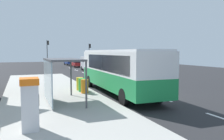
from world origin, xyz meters
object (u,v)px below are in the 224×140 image
at_px(traffic_light_far_side, 48,49).
at_px(recycling_bin_yellow, 80,84).
at_px(white_van, 91,63).
at_px(traffic_light_near_side, 90,51).
at_px(recycling_bin_green, 82,85).
at_px(bus, 118,69).
at_px(ticket_machine, 30,104).
at_px(sedan_far, 70,62).
at_px(sedan_near, 77,63).
at_px(bus_shelter, 57,69).
at_px(recycling_bin_orange, 85,86).

bearing_deg(traffic_light_far_side, recycling_bin_yellow, -91.99).
distance_m(white_van, traffic_light_near_side, 12.84).
bearing_deg(recycling_bin_green, white_van, 71.55).
xyz_separation_m(bus, ticket_machine, (-6.36, -6.60, -0.67)).
xyz_separation_m(sedan_far, recycling_bin_yellow, (-6.50, -36.43, -0.14)).
distance_m(white_van, sedan_near, 10.38).
bearing_deg(ticket_machine, recycling_bin_green, 62.52).
bearing_deg(ticket_machine, bus_shelter, 69.25).
relative_size(sedan_near, ticket_machine, 2.27).
distance_m(bus, sedan_far, 38.19).
relative_size(recycling_bin_orange, recycling_bin_green, 1.00).
distance_m(sedan_near, ticket_machine, 38.41).
distance_m(recycling_bin_green, traffic_light_near_side, 33.00).
bearing_deg(bus_shelter, recycling_bin_orange, 46.96).
height_order(ticket_machine, recycling_bin_yellow, ticket_machine).
distance_m(sedan_near, recycling_bin_yellow, 29.57).
bearing_deg(sedan_far, sedan_near, -89.99).
xyz_separation_m(white_van, ticket_machine, (-10.27, -26.62, -0.17)).
relative_size(white_van, traffic_light_near_side, 1.10).
xyz_separation_m(bus, sedan_far, (4.01, 37.96, -1.05)).
bearing_deg(recycling_bin_green, sedan_far, 80.07).
relative_size(bus, bus_shelter, 2.77).
height_order(recycling_bin_green, traffic_light_near_side, traffic_light_near_side).
height_order(white_van, traffic_light_near_side, traffic_light_near_side).
distance_m(recycling_bin_yellow, traffic_light_far_side, 31.69).
bearing_deg(recycling_bin_orange, ticket_machine, -119.86).
height_order(traffic_light_far_side, bus_shelter, traffic_light_far_side).
bearing_deg(bus, traffic_light_near_side, 77.40).
bearing_deg(traffic_light_near_side, bus_shelter, -109.05).
bearing_deg(recycling_bin_green, bus, -18.54).
height_order(bus, traffic_light_near_side, traffic_light_near_side).
distance_m(recycling_bin_yellow, bus_shelter, 4.60).
height_order(recycling_bin_orange, recycling_bin_yellow, same).
distance_m(bus, recycling_bin_green, 2.88).
distance_m(recycling_bin_orange, traffic_light_far_side, 33.09).
distance_m(sedan_near, recycling_bin_green, 30.25).
bearing_deg(sedan_far, bus, -96.03).
relative_size(ticket_machine, recycling_bin_yellow, 2.04).
bearing_deg(sedan_near, bus_shelter, -104.96).
bearing_deg(ticket_machine, sedan_far, 76.90).
bearing_deg(recycling_bin_orange, bus_shelter, -133.04).
height_order(ticket_machine, recycling_bin_orange, ticket_machine).
distance_m(sedan_near, traffic_light_near_side, 4.44).
relative_size(traffic_light_near_side, bus_shelter, 1.20).
distance_m(white_van, traffic_light_far_side, 14.27).
height_order(white_van, sedan_far, white_van).
distance_m(ticket_machine, recycling_bin_green, 8.40).
height_order(sedan_near, ticket_machine, ticket_machine).
bearing_deg(traffic_light_near_side, sedan_near, -149.31).
xyz_separation_m(bus, recycling_bin_green, (-2.49, 0.83, -1.19)).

